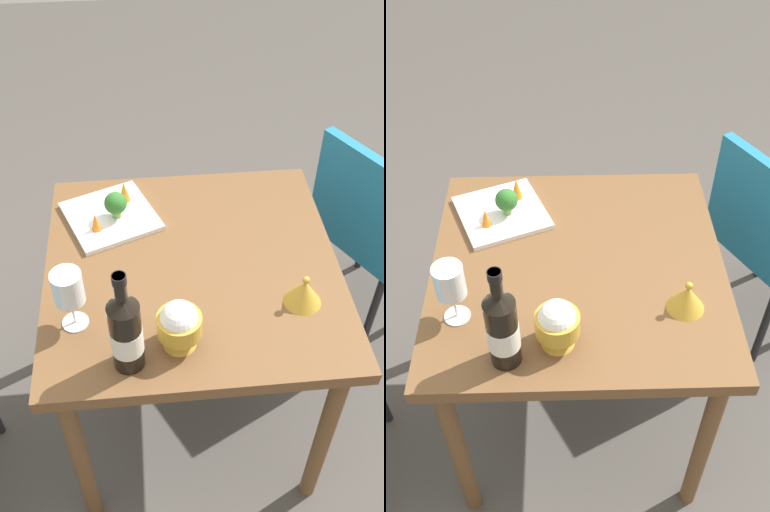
# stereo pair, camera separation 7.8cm
# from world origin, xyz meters

# --- Properties ---
(ground_plane) EXTENTS (8.00, 8.00, 0.00)m
(ground_plane) POSITION_xyz_m (0.00, 0.00, 0.00)
(ground_plane) COLOR #4C4742
(dining_table) EXTENTS (0.82, 0.82, 0.76)m
(dining_table) POSITION_xyz_m (0.00, 0.00, 0.66)
(dining_table) COLOR brown
(dining_table) RESTS_ON ground_plane
(chair_by_wall) EXTENTS (0.54, 0.54, 0.85)m
(chair_by_wall) POSITION_xyz_m (0.37, -0.68, 0.53)
(chair_by_wall) COLOR teal
(chair_by_wall) RESTS_ON ground_plane
(wine_bottle) EXTENTS (0.08, 0.08, 0.30)m
(wine_bottle) POSITION_xyz_m (-0.32, 0.18, 0.88)
(wine_bottle) COLOR black
(wine_bottle) RESTS_ON dining_table
(wine_glass) EXTENTS (0.08, 0.08, 0.18)m
(wine_glass) POSITION_xyz_m (-0.18, 0.32, 0.89)
(wine_glass) COLOR white
(wine_glass) RESTS_ON dining_table
(rice_bowl) EXTENTS (0.11, 0.11, 0.14)m
(rice_bowl) POSITION_xyz_m (-0.27, 0.06, 0.83)
(rice_bowl) COLOR gold
(rice_bowl) RESTS_ON dining_table
(rice_bowl_lid) EXTENTS (0.10, 0.10, 0.09)m
(rice_bowl_lid) POSITION_xyz_m (-0.17, -0.28, 0.80)
(rice_bowl_lid) COLOR gold
(rice_bowl_lid) RESTS_ON dining_table
(serving_plate) EXTENTS (0.33, 0.33, 0.02)m
(serving_plate) POSITION_xyz_m (0.22, 0.23, 0.77)
(serving_plate) COLOR white
(serving_plate) RESTS_ON dining_table
(broccoli_floret) EXTENTS (0.07, 0.07, 0.09)m
(broccoli_floret) POSITION_xyz_m (0.21, 0.21, 0.82)
(broccoli_floret) COLOR #729E4C
(broccoli_floret) RESTS_ON serving_plate
(carrot_garnish_left) EXTENTS (0.03, 0.03, 0.06)m
(carrot_garnish_left) POSITION_xyz_m (0.15, 0.27, 0.80)
(carrot_garnish_left) COLOR orange
(carrot_garnish_left) RESTS_ON serving_plate
(carrot_garnish_right) EXTENTS (0.04, 0.04, 0.07)m
(carrot_garnish_right) POSITION_xyz_m (0.28, 0.18, 0.81)
(carrot_garnish_right) COLOR orange
(carrot_garnish_right) RESTS_ON serving_plate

